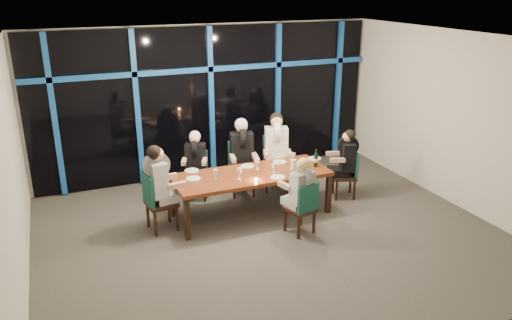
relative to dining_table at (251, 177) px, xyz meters
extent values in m
plane|color=#534E49|center=(0.00, -0.80, -0.68)|extent=(7.00, 7.00, 0.00)
cube|color=silver|center=(0.00, 2.20, 0.82)|extent=(7.00, 0.04, 3.00)
cube|color=silver|center=(0.00, -3.80, 0.82)|extent=(7.00, 0.04, 3.00)
cube|color=silver|center=(-3.50, -0.80, 0.82)|extent=(0.04, 6.00, 3.00)
cube|color=silver|center=(3.50, -0.80, 0.82)|extent=(0.04, 6.00, 3.00)
cube|color=white|center=(0.00, -0.80, 2.32)|extent=(7.00, 6.00, 0.04)
cube|color=black|center=(0.00, 2.14, 0.82)|extent=(6.86, 0.04, 2.94)
cube|color=#144C9D|center=(-2.90, 2.09, 0.82)|extent=(0.10, 0.10, 2.94)
cube|color=#144C9D|center=(-1.45, 2.09, 0.82)|extent=(0.10, 0.10, 2.94)
cube|color=#144C9D|center=(0.00, 2.09, 0.82)|extent=(0.10, 0.10, 2.94)
cube|color=#144C9D|center=(1.45, 2.09, 0.82)|extent=(0.10, 0.10, 2.94)
cube|color=#144C9D|center=(2.90, 2.09, 0.82)|extent=(0.10, 0.10, 2.94)
cube|color=#144C9D|center=(0.00, 2.09, 1.48)|extent=(6.86, 0.10, 0.10)
cube|color=#FF2D14|center=(1.10, 2.45, 1.47)|extent=(0.60, 0.05, 0.35)
cube|color=brown|center=(0.00, 0.00, 0.04)|extent=(2.60, 1.00, 0.06)
cube|color=black|center=(-1.24, -0.44, -0.34)|extent=(0.08, 0.08, 0.69)
cube|color=black|center=(1.24, -0.44, -0.34)|extent=(0.08, 0.08, 0.69)
cube|color=black|center=(-1.24, 0.44, -0.34)|extent=(0.08, 0.08, 0.69)
cube|color=black|center=(1.24, 0.44, -0.34)|extent=(0.08, 0.08, 0.69)
cube|color=black|center=(-0.67, 1.00, -0.28)|extent=(0.53, 0.53, 0.05)
cube|color=#195244|center=(-0.60, 1.16, -0.04)|extent=(0.39, 0.19, 0.45)
cube|color=black|center=(-0.88, 0.91, -0.49)|extent=(0.05, 0.05, 0.38)
cube|color=black|center=(-0.58, 0.79, -0.49)|extent=(0.05, 0.05, 0.38)
cube|color=black|center=(-0.76, 1.21, -0.49)|extent=(0.05, 0.05, 0.38)
cube|color=black|center=(-0.46, 1.08, -0.49)|extent=(0.05, 0.05, 0.38)
cube|color=black|center=(0.17, 0.87, -0.23)|extent=(0.54, 0.54, 0.06)
cube|color=#195244|center=(0.21, 1.06, 0.05)|extent=(0.46, 0.14, 0.51)
cube|color=black|center=(-0.04, 0.72, -0.47)|extent=(0.05, 0.05, 0.43)
cube|color=black|center=(0.31, 0.65, -0.47)|extent=(0.05, 0.05, 0.43)
cube|color=black|center=(0.03, 1.08, -0.47)|extent=(0.05, 0.05, 0.43)
cube|color=black|center=(0.39, 1.01, -0.47)|extent=(0.05, 0.05, 0.43)
cube|color=black|center=(0.84, 0.82, -0.21)|extent=(0.60, 0.60, 0.06)
cube|color=#195244|center=(0.91, 1.02, 0.07)|extent=(0.46, 0.20, 0.52)
cube|color=black|center=(0.60, 0.71, -0.46)|extent=(0.05, 0.05, 0.44)
cube|color=black|center=(0.96, 0.58, -0.46)|extent=(0.05, 0.05, 0.44)
cube|color=black|center=(0.73, 1.06, -0.46)|extent=(0.05, 0.05, 0.44)
cube|color=black|center=(1.08, 0.94, -0.46)|extent=(0.05, 0.05, 0.44)
cube|color=black|center=(-1.52, 0.05, -0.23)|extent=(0.50, 0.50, 0.06)
cube|color=#195244|center=(-1.71, 0.02, 0.04)|extent=(0.11, 0.45, 0.50)
cube|color=black|center=(-1.32, -0.11, -0.47)|extent=(0.04, 0.04, 0.42)
cube|color=black|center=(-1.36, 0.25, -0.47)|extent=(0.04, 0.04, 0.42)
cube|color=black|center=(-1.67, -0.15, -0.47)|extent=(0.04, 0.04, 0.42)
cube|color=black|center=(-1.72, 0.21, -0.47)|extent=(0.04, 0.04, 0.42)
cube|color=black|center=(1.84, 0.02, -0.28)|extent=(0.52, 0.52, 0.05)
cube|color=#195244|center=(2.01, -0.04, -0.03)|extent=(0.18, 0.40, 0.45)
cube|color=black|center=(1.74, 0.23, -0.49)|extent=(0.05, 0.05, 0.38)
cube|color=black|center=(1.63, -0.08, -0.49)|extent=(0.05, 0.05, 0.38)
cube|color=black|center=(2.05, 0.12, -0.49)|extent=(0.05, 0.05, 0.38)
cube|color=black|center=(1.94, -0.19, -0.49)|extent=(0.05, 0.05, 0.38)
cube|color=black|center=(0.45, -0.90, -0.28)|extent=(0.48, 0.48, 0.05)
cube|color=#195244|center=(0.50, -1.07, -0.04)|extent=(0.40, 0.14, 0.45)
cube|color=black|center=(0.57, -0.70, -0.49)|extent=(0.04, 0.04, 0.37)
cube|color=black|center=(0.26, -0.78, -0.49)|extent=(0.04, 0.04, 0.37)
cube|color=black|center=(0.65, -1.01, -0.49)|extent=(0.04, 0.04, 0.37)
cube|color=black|center=(0.34, -1.09, -0.49)|extent=(0.04, 0.04, 0.37)
cube|color=black|center=(-0.71, 0.90, -0.19)|extent=(0.44, 0.47, 0.13)
cube|color=black|center=(-0.66, 1.03, 0.10)|extent=(0.41, 0.33, 0.50)
cylinder|color=black|center=(-0.66, 1.03, 0.30)|extent=(0.23, 0.38, 0.38)
sphere|color=tan|center=(-0.67, 1.01, 0.46)|extent=(0.19, 0.19, 0.19)
sphere|color=silver|center=(-0.65, 1.05, 0.49)|extent=(0.21, 0.21, 0.21)
cube|color=tan|center=(-0.91, 0.90, 0.10)|extent=(0.17, 0.28, 0.07)
cube|color=tan|center=(-0.58, 0.76, 0.10)|extent=(0.17, 0.28, 0.07)
cube|color=black|center=(0.15, 0.75, -0.12)|extent=(0.44, 0.49, 0.14)
cube|color=black|center=(0.18, 0.91, 0.21)|extent=(0.45, 0.32, 0.57)
cylinder|color=black|center=(0.18, 0.91, 0.43)|extent=(0.18, 0.44, 0.43)
sphere|color=tan|center=(0.18, 0.89, 0.62)|extent=(0.21, 0.21, 0.21)
sphere|color=silver|center=(0.18, 0.93, 0.65)|extent=(0.23, 0.23, 0.23)
cube|color=tan|center=(-0.07, 0.71, 0.11)|extent=(0.14, 0.31, 0.08)
cube|color=tan|center=(0.33, 0.63, 0.11)|extent=(0.14, 0.31, 0.08)
cube|color=white|center=(0.80, 0.70, -0.11)|extent=(0.50, 0.54, 0.15)
cube|color=white|center=(0.86, 0.86, 0.24)|extent=(0.48, 0.37, 0.59)
cylinder|color=white|center=(0.86, 0.86, 0.47)|extent=(0.24, 0.45, 0.44)
sphere|color=tan|center=(0.85, 0.84, 0.66)|extent=(0.22, 0.22, 0.22)
sphere|color=black|center=(0.86, 0.88, 0.69)|extent=(0.24, 0.24, 0.24)
cube|color=tan|center=(0.58, 0.69, 0.11)|extent=(0.18, 0.32, 0.08)
cube|color=tan|center=(0.97, 0.56, 0.11)|extent=(0.18, 0.32, 0.08)
cube|color=black|center=(-1.40, 0.07, -0.13)|extent=(0.46, 0.41, 0.14)
cube|color=black|center=(-1.56, 0.05, 0.20)|extent=(0.29, 0.43, 0.56)
cylinder|color=black|center=(-1.56, 0.05, 0.42)|extent=(0.43, 0.15, 0.42)
sphere|color=tan|center=(-1.54, 0.05, 0.60)|extent=(0.21, 0.21, 0.21)
sphere|color=black|center=(-1.58, 0.04, 0.63)|extent=(0.23, 0.23, 0.23)
cube|color=tan|center=(-1.29, -0.12, 0.11)|extent=(0.31, 0.12, 0.08)
cube|color=tan|center=(-1.34, 0.27, 0.11)|extent=(0.31, 0.12, 0.08)
cube|color=black|center=(1.74, 0.06, -0.18)|extent=(0.47, 0.43, 0.13)
cube|color=black|center=(1.87, 0.01, 0.11)|extent=(0.33, 0.41, 0.51)
cylinder|color=black|center=(1.87, 0.01, 0.31)|extent=(0.39, 0.21, 0.38)
sphere|color=tan|center=(1.86, 0.02, 0.47)|extent=(0.19, 0.19, 0.19)
sphere|color=black|center=(1.89, 0.00, 0.50)|extent=(0.21, 0.21, 0.21)
cube|color=tan|center=(1.73, 0.25, 0.10)|extent=(0.28, 0.16, 0.07)
cube|color=tan|center=(1.61, -0.09, 0.10)|extent=(0.28, 0.16, 0.07)
cube|color=black|center=(0.43, -0.79, -0.19)|extent=(0.40, 0.44, 0.12)
cube|color=black|center=(0.46, -0.93, 0.10)|extent=(0.40, 0.29, 0.50)
cylinder|color=black|center=(0.46, -0.93, 0.30)|extent=(0.17, 0.38, 0.37)
sphere|color=tan|center=(0.46, -0.91, 0.46)|extent=(0.19, 0.19, 0.19)
sphere|color=tan|center=(0.47, -0.95, 0.48)|extent=(0.20, 0.20, 0.20)
cube|color=tan|center=(0.58, -0.68, 0.10)|extent=(0.13, 0.28, 0.07)
cube|color=tan|center=(0.24, -0.77, 0.10)|extent=(0.13, 0.28, 0.07)
cylinder|color=white|center=(-0.89, 0.48, 0.08)|extent=(0.24, 0.24, 0.01)
cylinder|color=white|center=(0.06, 0.32, 0.08)|extent=(0.24, 0.24, 0.01)
cylinder|color=white|center=(0.66, 0.29, 0.08)|extent=(0.24, 0.24, 0.01)
cylinder|color=white|center=(-0.96, 0.12, 0.08)|extent=(0.24, 0.24, 0.01)
cylinder|color=white|center=(1.28, 0.21, 0.08)|extent=(0.24, 0.24, 0.01)
cylinder|color=white|center=(0.32, -0.35, 0.08)|extent=(0.24, 0.24, 0.01)
cylinder|color=black|center=(1.14, -0.13, 0.18)|extent=(0.07, 0.07, 0.23)
cylinder|color=black|center=(1.14, -0.13, 0.34)|extent=(0.03, 0.03, 0.09)
cylinder|color=silver|center=(1.14, -0.13, 0.18)|extent=(0.07, 0.07, 0.06)
cylinder|color=silver|center=(0.71, -0.14, 0.16)|extent=(0.10, 0.10, 0.19)
cylinder|color=silver|center=(0.77, -0.14, 0.18)|extent=(0.02, 0.02, 0.13)
cylinder|color=#F4A649|center=(-0.05, -0.31, 0.08)|extent=(0.05, 0.05, 0.03)
cylinder|color=silver|center=(-0.28, -0.17, 0.07)|extent=(0.07, 0.07, 0.01)
cylinder|color=silver|center=(-0.28, -0.17, 0.13)|extent=(0.01, 0.01, 0.11)
cylinder|color=silver|center=(-0.28, -0.17, 0.22)|extent=(0.07, 0.07, 0.08)
cylinder|color=silver|center=(0.17, 0.13, 0.07)|extent=(0.07, 0.07, 0.01)
cylinder|color=silver|center=(0.17, 0.13, 0.13)|extent=(0.01, 0.01, 0.11)
cylinder|color=silver|center=(0.17, 0.13, 0.22)|extent=(0.07, 0.07, 0.08)
cylinder|color=silver|center=(0.35, -0.12, 0.07)|extent=(0.06, 0.06, 0.01)
cylinder|color=silver|center=(0.35, -0.12, 0.12)|extent=(0.01, 0.01, 0.09)
cylinder|color=silver|center=(0.35, -0.12, 0.19)|extent=(0.06, 0.06, 0.06)
cylinder|color=white|center=(-0.62, 0.00, 0.07)|extent=(0.06, 0.06, 0.01)
cylinder|color=white|center=(-0.62, 0.00, 0.12)|extent=(0.01, 0.01, 0.09)
cylinder|color=white|center=(-0.62, 0.00, 0.20)|extent=(0.06, 0.06, 0.06)
cylinder|color=silver|center=(0.91, 0.25, 0.07)|extent=(0.06, 0.06, 0.01)
cylinder|color=silver|center=(0.91, 0.25, 0.12)|extent=(0.01, 0.01, 0.09)
cylinder|color=silver|center=(0.91, 0.25, 0.19)|extent=(0.06, 0.06, 0.06)
camera|label=1|loc=(-2.92, -7.15, 3.08)|focal=35.00mm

